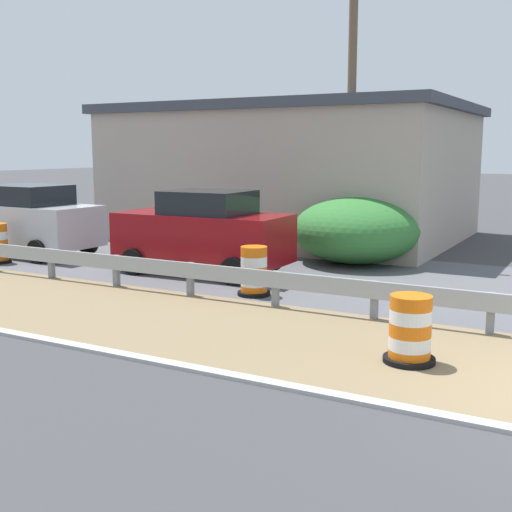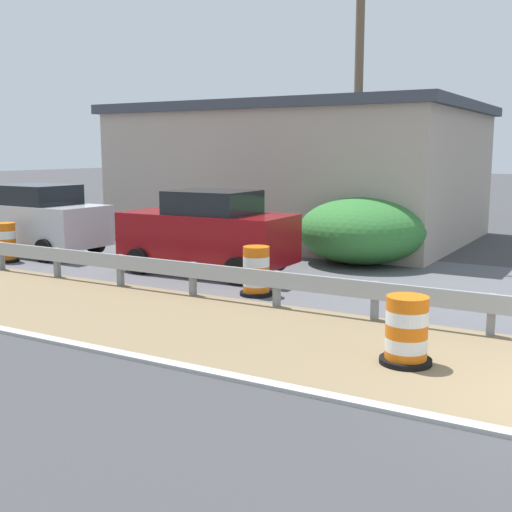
# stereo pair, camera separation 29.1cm
# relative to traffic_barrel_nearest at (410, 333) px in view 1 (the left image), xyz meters

# --- Properties ---
(guardrail_median) EXTENTS (0.18, 54.04, 0.71)m
(guardrail_median) POSITION_rel_traffic_barrel_nearest_xyz_m (2.05, -0.77, 0.08)
(guardrail_median) COLOR #999EA3
(guardrail_median) RESTS_ON ground
(traffic_barrel_nearest) EXTENTS (0.75, 0.75, 0.98)m
(traffic_barrel_nearest) POSITION_rel_traffic_barrel_nearest_xyz_m (0.00, 0.00, 0.00)
(traffic_barrel_nearest) COLOR orange
(traffic_barrel_nearest) RESTS_ON ground
(traffic_barrel_close) EXTENTS (0.69, 0.69, 1.04)m
(traffic_barrel_close) POSITION_rel_traffic_barrel_nearest_xyz_m (2.77, 4.08, 0.03)
(traffic_barrel_close) COLOR orange
(traffic_barrel_close) RESTS_ON ground
(car_lead_near_lane) EXTENTS (2.18, 4.30, 2.05)m
(car_lead_near_lane) POSITION_rel_traffic_barrel_nearest_xyz_m (4.35, 6.37, 0.58)
(car_lead_near_lane) COLOR maroon
(car_lead_near_lane) RESTS_ON ground
(car_trailing_far_lane) EXTENTS (2.19, 4.68, 2.02)m
(car_trailing_far_lane) POSITION_rel_traffic_barrel_nearest_xyz_m (4.37, 12.54, 0.57)
(car_trailing_far_lane) COLOR silver
(car_trailing_far_lane) RESTS_ON ground
(roadside_shop_near) EXTENTS (8.70, 11.44, 4.49)m
(roadside_shop_near) POSITION_rel_traffic_barrel_nearest_xyz_m (11.85, 7.44, 1.82)
(roadside_shop_near) COLOR #AD9E8E
(roadside_shop_near) RESTS_ON ground
(utility_pole_near) EXTENTS (0.24, 1.80, 9.37)m
(utility_pole_near) POSITION_rel_traffic_barrel_nearest_xyz_m (8.43, 4.14, 4.41)
(utility_pole_near) COLOR brown
(utility_pole_near) RESTS_ON ground
(bush_roadside) EXTENTS (3.40, 3.40, 1.77)m
(bush_roadside) POSITION_rel_traffic_barrel_nearest_xyz_m (7.60, 3.61, 0.45)
(bush_roadside) COLOR #337533
(bush_roadside) RESTS_ON ground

